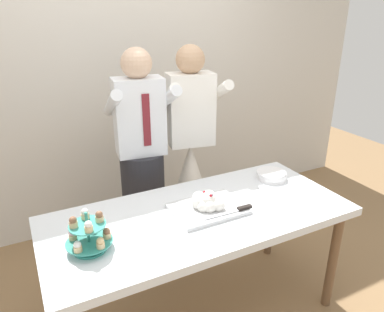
{
  "coord_description": "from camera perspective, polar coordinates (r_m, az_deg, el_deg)",
  "views": [
    {
      "loc": [
        -0.88,
        -1.62,
        1.88
      ],
      "look_at": [
        0.03,
        0.15,
        1.07
      ],
      "focal_mm": 33.89,
      "sensor_mm": 36.0,
      "label": 1
    }
  ],
  "objects": [
    {
      "name": "person_bride",
      "position": [
        2.93,
        -0.24,
        -4.22
      ],
      "size": [
        0.57,
        0.56,
        1.66
      ],
      "color": "white",
      "rests_on": "ground_plane"
    },
    {
      "name": "cupcake_stand",
      "position": [
        1.88,
        -15.93,
        -11.85
      ],
      "size": [
        0.23,
        0.23,
        0.21
      ],
      "color": "teal",
      "rests_on": "dessert_table"
    },
    {
      "name": "plate_stack",
      "position": [
        2.6,
        12.46,
        -2.99
      ],
      "size": [
        0.21,
        0.21,
        0.05
      ],
      "color": "white",
      "rests_on": "dessert_table"
    },
    {
      "name": "person_groom",
      "position": [
        2.71,
        -7.76,
        -2.92
      ],
      "size": [
        0.51,
        0.54,
        1.66
      ],
      "color": "#232328",
      "rests_on": "ground_plane"
    },
    {
      "name": "main_cake_tray",
      "position": [
        2.16,
        2.49,
        -7.54
      ],
      "size": [
        0.44,
        0.31,
        0.13
      ],
      "color": "silver",
      "rests_on": "dessert_table"
    },
    {
      "name": "rear_wall",
      "position": [
        3.23,
        -11.39,
        13.98
      ],
      "size": [
        5.2,
        0.1,
        2.9
      ],
      "primitive_type": "cube",
      "color": "beige",
      "rests_on": "ground_plane"
    },
    {
      "name": "dessert_table",
      "position": [
        2.19,
        1.18,
        -10.55
      ],
      "size": [
        1.8,
        0.8,
        0.78
      ],
      "color": "silver",
      "rests_on": "ground_plane"
    }
  ]
}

